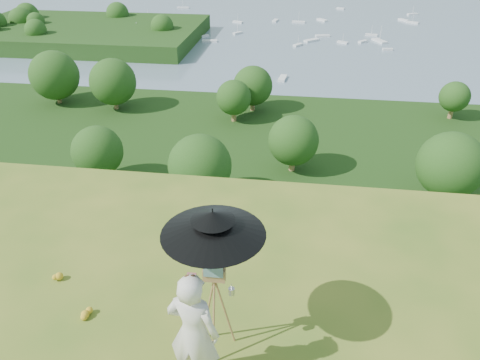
# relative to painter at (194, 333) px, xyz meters

# --- Properties ---
(forest_slope) EXTENTS (140.00, 56.00, 22.00)m
(forest_slope) POSITION_rel_painter_xyz_m (-0.37, 33.28, -29.89)
(forest_slope) COLOR #19360E
(forest_slope) RESTS_ON bay_water
(shoreline_tier) EXTENTS (170.00, 28.00, 8.00)m
(shoreline_tier) POSITION_rel_painter_xyz_m (-0.37, 73.28, -36.89)
(shoreline_tier) COLOR #6C6957
(shoreline_tier) RESTS_ON bay_water
(bay_water) EXTENTS (700.00, 700.00, 0.00)m
(bay_water) POSITION_rel_painter_xyz_m (-0.37, 238.28, -34.89)
(bay_water) COLOR slate
(bay_water) RESTS_ON ground
(peninsula) EXTENTS (90.00, 60.00, 12.00)m
(peninsula) POSITION_rel_painter_xyz_m (-75.37, 153.28, -29.89)
(peninsula) COLOR #19360E
(peninsula) RESTS_ON bay_water
(slope_trees) EXTENTS (110.00, 50.00, 6.00)m
(slope_trees) POSITION_rel_painter_xyz_m (-0.37, 33.28, -15.89)
(slope_trees) COLOR #224F17
(slope_trees) RESTS_ON forest_slope
(harbor_town) EXTENTS (110.00, 22.00, 5.00)m
(harbor_town) POSITION_rel_painter_xyz_m (-0.37, 73.28, -30.39)
(harbor_town) COLOR silver
(harbor_town) RESTS_ON shoreline_tier
(moored_boats) EXTENTS (140.00, 140.00, 0.70)m
(moored_boats) POSITION_rel_painter_xyz_m (-12.87, 159.28, -34.54)
(moored_boats) COLOR white
(moored_boats) RESTS_ON bay_water
(painter) EXTENTS (0.72, 0.54, 1.79)m
(painter) POSITION_rel_painter_xyz_m (0.00, 0.00, 0.00)
(painter) COLOR beige
(painter) RESTS_ON ground
(field_easel) EXTENTS (0.58, 0.58, 1.50)m
(field_easel) POSITION_rel_painter_xyz_m (0.15, 0.59, -0.14)
(field_easel) COLOR #9E6C42
(field_easel) RESTS_ON ground
(sun_umbrella) EXTENTS (1.29, 1.29, 1.03)m
(sun_umbrella) POSITION_rel_painter_xyz_m (0.15, 0.62, 0.86)
(sun_umbrella) COLOR black
(sun_umbrella) RESTS_ON field_easel
(painter_cap) EXTENTS (0.18, 0.22, 0.10)m
(painter_cap) POSITION_rel_painter_xyz_m (0.00, 0.00, 0.84)
(painter_cap) COLOR #C16B6A
(painter_cap) RESTS_ON painter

